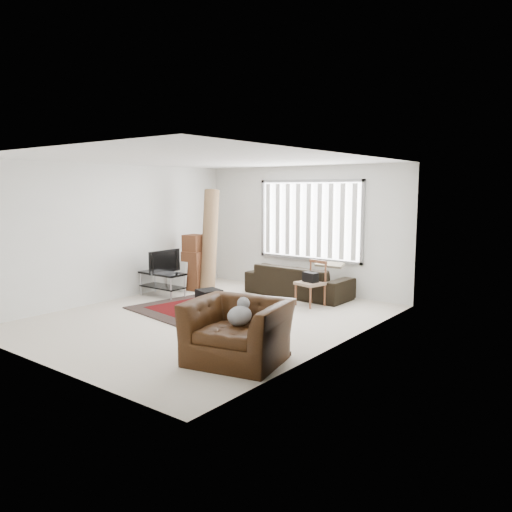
{
  "coord_description": "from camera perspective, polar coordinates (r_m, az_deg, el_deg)",
  "views": [
    {
      "loc": [
        5.77,
        -6.18,
        2.22
      ],
      "look_at": [
        0.52,
        0.67,
        1.05
      ],
      "focal_mm": 35.0,
      "sensor_mm": 36.0,
      "label": 1
    }
  ],
  "objects": [
    {
      "name": "side_chair",
      "position": [
        9.56,
        6.32,
        -2.84
      ],
      "size": [
        0.55,
        0.55,
        0.86
      ],
      "rotation": [
        0.0,
        0.0,
        -0.23
      ],
      "color": "#8D725C",
      "rests_on": "ground"
    },
    {
      "name": "subwoofer",
      "position": [
        9.13,
        -5.38,
        -5.01
      ],
      "size": [
        0.48,
        0.48,
        0.38
      ],
      "primitive_type": "cube",
      "rotation": [
        0.0,
        0.0,
        -0.3
      ],
      "color": "black",
      "rests_on": "persian_rug"
    },
    {
      "name": "moving_boxes",
      "position": [
        11.07,
        -7.0,
        -0.94
      ],
      "size": [
        0.53,
        0.49,
        1.21
      ],
      "color": "brown",
      "rests_on": "ground"
    },
    {
      "name": "white_flatpack",
      "position": [
        11.06,
        -9.0,
        -2.26
      ],
      "size": [
        0.51,
        0.19,
        0.65
      ],
      "primitive_type": "cube",
      "rotation": [
        -0.14,
        0.0,
        0.06
      ],
      "color": "silver",
      "rests_on": "ground"
    },
    {
      "name": "room",
      "position": [
        8.82,
        -3.14,
        4.71
      ],
      "size": [
        6.0,
        6.02,
        2.71
      ],
      "color": "beige",
      "rests_on": "ground"
    },
    {
      "name": "tv_stand",
      "position": [
        10.5,
        -10.65,
        -2.6
      ],
      "size": [
        1.01,
        0.45,
        0.5
      ],
      "color": "black",
      "rests_on": "ground"
    },
    {
      "name": "persian_rug",
      "position": [
        9.06,
        -5.94,
        -6.43
      ],
      "size": [
        2.93,
        2.2,
        0.02
      ],
      "color": "black",
      "rests_on": "ground"
    },
    {
      "name": "armchair",
      "position": [
        6.47,
        -2.1,
        -8.08
      ],
      "size": [
        1.43,
        1.31,
        0.91
      ],
      "rotation": [
        0.0,
        0.0,
        0.23
      ],
      "color": "#341B0A",
      "rests_on": "ground"
    },
    {
      "name": "sofa",
      "position": [
        10.39,
        4.89,
        -2.26
      ],
      "size": [
        2.23,
        1.0,
        0.85
      ],
      "primitive_type": "imported",
      "rotation": [
        0.0,
        0.0,
        3.12
      ],
      "color": "black",
      "rests_on": "ground"
    },
    {
      "name": "rolled_rug",
      "position": [
        10.91,
        -5.32,
        1.83
      ],
      "size": [
        0.55,
        0.75,
        2.21
      ],
      "primitive_type": "cylinder",
      "rotation": [
        -0.16,
        0.0,
        0.37
      ],
      "color": "brown",
      "rests_on": "ground"
    },
    {
      "name": "tv",
      "position": [
        10.44,
        -10.7,
        -0.58
      ],
      "size": [
        0.11,
        0.82,
        0.47
      ],
      "primitive_type": "imported",
      "rotation": [
        0.0,
        0.0,
        1.57
      ],
      "color": "black",
      "rests_on": "tv_stand"
    }
  ]
}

